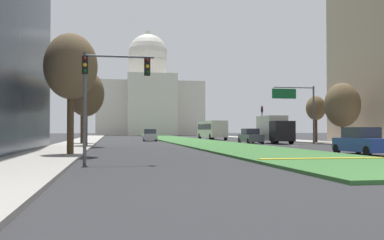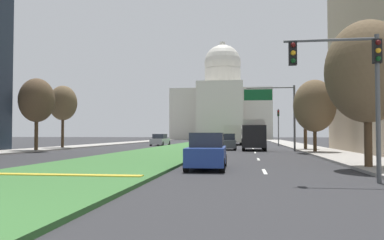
{
  "view_description": "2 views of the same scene",
  "coord_description": "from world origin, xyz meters",
  "views": [
    {
      "loc": [
        -10.47,
        -11.64,
        1.61
      ],
      "look_at": [
        -0.57,
        42.43,
        2.81
      ],
      "focal_mm": 41.18,
      "sensor_mm": 36.0,
      "label": 1
    },
    {
      "loc": [
        7.12,
        -5.06,
        1.71
      ],
      "look_at": [
        1.84,
        33.44,
        3.08
      ],
      "focal_mm": 36.64,
      "sensor_mm": 36.0,
      "label": 2
    }
  ],
  "objects": [
    {
      "name": "sedan_midblock",
      "position": [
        5.21,
        36.72,
        0.81
      ],
      "size": [
        1.86,
        4.22,
        1.73
      ],
      "color": "#4C5156",
      "rests_on": "ground_plane"
    },
    {
      "name": "sedan_lead_stopped",
      "position": [
        5.24,
        13.98,
        0.82
      ],
      "size": [
        1.95,
        4.39,
        1.76
      ],
      "color": "navy",
      "rests_on": "ground_plane"
    },
    {
      "name": "grass_median",
      "position": [
        0.0,
        52.92,
        0.07
      ],
      "size": [
        7.44,
        105.85,
        0.14
      ],
      "primitive_type": "cube",
      "color": "#386B33",
      "rests_on": "ground_plane"
    },
    {
      "name": "capitol_building",
      "position": [
        0.0,
        116.75,
        9.96
      ],
      "size": [
        29.22,
        28.86,
        30.62
      ],
      "color": "beige",
      "rests_on": "ground_plane"
    },
    {
      "name": "ground_plane",
      "position": [
        0.0,
        58.81,
        0.0
      ],
      "size": [
        260.0,
        260.0,
        0.0
      ],
      "primitive_type": "plane",
      "color": "#2B2B2D"
    },
    {
      "name": "sidewalk_left",
      "position": [
        -14.19,
        47.04,
        0.07
      ],
      "size": [
        4.0,
        105.85,
        0.15
      ],
      "primitive_type": "cube",
      "color": "#9E9991",
      "rests_on": "ground_plane"
    },
    {
      "name": "street_tree_right_far",
      "position": [
        13.25,
        36.71,
        4.09
      ],
      "size": [
        2.3,
        2.3,
        5.59
      ],
      "color": "#4C3823",
      "rests_on": "ground_plane"
    },
    {
      "name": "box_truck_delivery",
      "position": [
        7.95,
        36.37,
        1.68
      ],
      "size": [
        2.4,
        6.4,
        3.2
      ],
      "color": "black",
      "rests_on": "ground_plane"
    },
    {
      "name": "traffic_light_near_right",
      "position": [
        10.85,
        9.29,
        3.8
      ],
      "size": [
        3.34,
        0.35,
        5.2
      ],
      "color": "#515456",
      "rests_on": "ground_plane"
    },
    {
      "name": "street_tree_right_near",
      "position": [
        12.9,
        14.56,
        4.68
      ],
      "size": [
        3.94,
        3.94,
        7.16
      ],
      "color": "#4C3823",
      "rests_on": "ground_plane"
    },
    {
      "name": "street_tree_left_mid",
      "position": [
        -12.83,
        30.16,
        4.92
      ],
      "size": [
        3.38,
        3.38,
        7.06
      ],
      "color": "#4C3823",
      "rests_on": "ground_plane"
    },
    {
      "name": "median_curb_nose",
      "position": [
        0.0,
        8.99,
        0.16
      ],
      "size": [
        6.69,
        0.5,
        0.04
      ],
      "primitive_type": "cube",
      "color": "gold",
      "rests_on": "grass_median"
    },
    {
      "name": "street_tree_right_mid",
      "position": [
        13.14,
        30.46,
        4.17
      ],
      "size": [
        3.68,
        3.68,
        6.48
      ],
      "color": "#4C3823",
      "rests_on": "ground_plane"
    },
    {
      "name": "lane_dashes_right",
      "position": [
        7.96,
        41.95,
        0.0
      ],
      "size": [
        0.16,
        63.78,
        0.01
      ],
      "color": "silver",
      "rests_on": "ground_plane"
    },
    {
      "name": "city_bus",
      "position": [
        5.24,
        56.75,
        1.77
      ],
      "size": [
        2.62,
        11.0,
        2.95
      ],
      "color": "beige",
      "rests_on": "ground_plane"
    },
    {
      "name": "sedan_distant",
      "position": [
        -5.14,
        50.38,
        0.79
      ],
      "size": [
        2.12,
        4.72,
        1.68
      ],
      "color": "#BCBCC1",
      "rests_on": "ground_plane"
    },
    {
      "name": "overhead_guide_sign",
      "position": [
        10.1,
        34.47,
        4.62
      ],
      "size": [
        5.03,
        0.2,
        6.5
      ],
      "color": "#515456",
      "rests_on": "ground_plane"
    },
    {
      "name": "sidewalk_right",
      "position": [
        14.19,
        47.04,
        0.07
      ],
      "size": [
        4.0,
        105.85,
        0.15
      ],
      "primitive_type": "cube",
      "color": "#9E9991",
      "rests_on": "ground_plane"
    },
    {
      "name": "traffic_light_far_right",
      "position": [
        11.69,
        51.17,
        3.31
      ],
      "size": [
        0.28,
        0.35,
        5.2
      ],
      "color": "#515456",
      "rests_on": "ground_plane"
    },
    {
      "name": "street_tree_left_far",
      "position": [
        -13.63,
        37.24,
        5.21
      ],
      "size": [
        3.18,
        3.18,
        7.23
      ],
      "color": "#4C3823",
      "rests_on": "ground_plane"
    }
  ]
}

